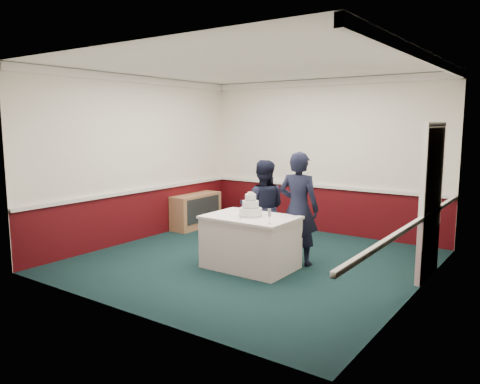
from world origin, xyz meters
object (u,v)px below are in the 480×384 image
Objects in this scene: sideboard at (196,211)px; champagne_flute at (269,214)px; cake_knife at (241,218)px; person_man at (263,208)px; person_woman at (298,209)px; cake_table at (250,242)px; wedding_cake at (251,209)px.

champagne_flute reaches higher than sideboard.
champagne_flute is at bearing -32.15° from cake_knife.
person_man is (-0.72, 0.97, -0.14)m from champagne_flute.
champagne_flute is 0.13× the size of person_man.
person_woman is at bearing 142.38° from person_man.
cake_knife is 0.14× the size of person_man.
cake_table is 0.82m from person_man.
wedding_cake reaches higher than cake_table.
wedding_cake is 0.57m from champagne_flute.
wedding_cake is 0.23m from cake_knife.
champagne_flute is at bearing 83.94° from person_woman.
cake_table is 0.50m from wedding_cake.
cake_table is at bearing 43.05° from person_woman.
wedding_cake is at bearing 150.75° from champagne_flute.
wedding_cake is (2.46, -1.63, 0.55)m from sideboard.
wedding_cake is 1.65× the size of cake_knife.
cake_knife is 0.55m from champagne_flute.
sideboard is at bearing 146.44° from cake_table.
champagne_flute is (2.96, -1.91, 0.58)m from sideboard.
person_woman reaches higher than champagne_flute.
cake_table is 0.84× the size of person_man.
cake_knife is at bearing -37.01° from sideboard.
person_man is (-0.22, 0.69, -0.12)m from wedding_cake.
cake_knife is 1.07× the size of champagne_flute.
person_woman is at bearing 90.65° from champagne_flute.
champagne_flute is at bearing 97.94° from person_man.
person_man is (-0.19, 0.89, -0.01)m from cake_knife.
sideboard is at bearing -51.61° from person_man.
wedding_cake is 0.21× the size of person_woman.
champagne_flute reaches higher than cake_knife.
cake_knife is at bearing 171.42° from champagne_flute.
wedding_cake reaches higher than champagne_flute.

